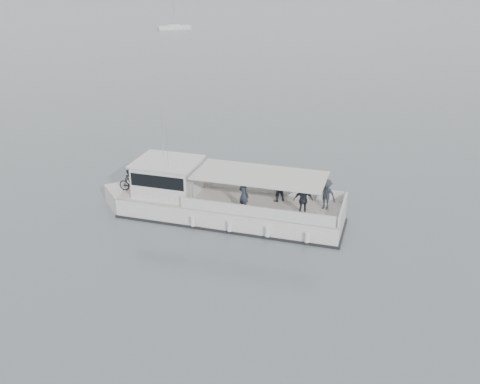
{
  "coord_description": "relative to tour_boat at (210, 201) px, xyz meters",
  "views": [
    {
      "loc": [
        2.34,
        -27.03,
        12.95
      ],
      "look_at": [
        1.82,
        -1.31,
        1.6
      ],
      "focal_mm": 40.0,
      "sensor_mm": 36.0,
      "label": 1
    }
  ],
  "objects": [
    {
      "name": "ground",
      "position": [
        -0.18,
        0.99,
        -0.93
      ],
      "size": [
        1400.0,
        1400.0,
        0.0
      ],
      "primitive_type": "plane",
      "color": "#515C60",
      "rests_on": "ground"
    },
    {
      "name": "tour_boat",
      "position": [
        0.0,
        0.0,
        0.0
      ],
      "size": [
        13.53,
        6.42,
        5.69
      ],
      "rotation": [
        0.0,
        0.0,
        -0.27
      ],
      "color": "white",
      "rests_on": "ground"
    }
  ]
}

